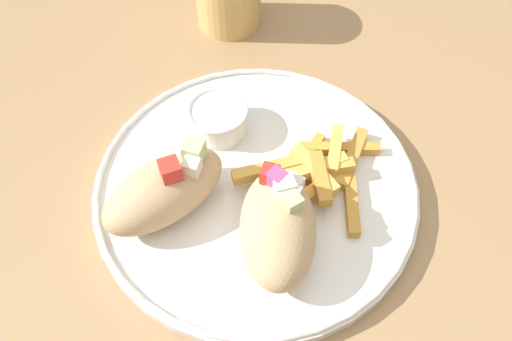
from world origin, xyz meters
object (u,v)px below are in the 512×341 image
object	(u,v)px
plate	(256,185)
pita_sandwich_far	(165,189)
pita_sandwich_near	(278,226)
sauce_ramekin	(218,118)
fries_pile	(317,172)

from	to	relation	value
plate	pita_sandwich_far	size ratio (longest dim) A/B	2.37
pita_sandwich_near	pita_sandwich_far	size ratio (longest dim) A/B	0.99
pita_sandwich_near	pita_sandwich_far	world-z (taller)	pita_sandwich_far
sauce_ramekin	fries_pile	bearing A→B (deg)	-85.84
pita_sandwich_near	plate	bearing A→B (deg)	16.74
plate	sauce_ramekin	bearing A→B (deg)	66.88
fries_pile	pita_sandwich_near	bearing A→B (deg)	-173.22
fries_pile	sauce_ramekin	xyz separation A→B (m)	(-0.01, 0.12, 0.01)
pita_sandwich_far	sauce_ramekin	distance (m)	0.11
pita_sandwich_near	sauce_ramekin	distance (m)	0.15
pita_sandwich_near	fries_pile	xyz separation A→B (m)	(0.08, 0.01, -0.02)
plate	fries_pile	size ratio (longest dim) A/B	2.20
pita_sandwich_far	fries_pile	bearing A→B (deg)	-27.15
pita_sandwich_far	sauce_ramekin	bearing A→B (deg)	26.02
pita_sandwich_near	sauce_ramekin	world-z (taller)	pita_sandwich_near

